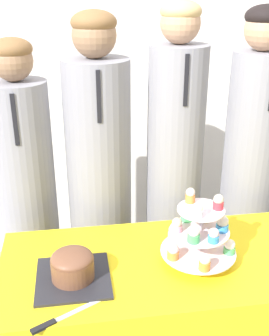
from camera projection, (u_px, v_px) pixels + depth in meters
wall_back at (124, 47)px, 2.51m from camera, size 9.00×0.06×2.70m
table at (166, 332)px, 1.75m from camera, size 1.28×0.57×0.73m
round_cake at (73, 267)px, 1.48m from camera, size 0.26×0.26×0.12m
cake_knife at (58, 320)px, 1.31m from camera, size 0.25×0.14×0.01m
cupcake_stand at (199, 232)px, 1.55m from camera, size 0.28×0.28×0.28m
student_0 at (29, 204)px, 2.04m from camera, size 0.27×0.28×1.50m
student_1 at (100, 191)px, 2.06m from camera, size 0.31×0.31×1.60m
student_2 at (174, 181)px, 2.11m from camera, size 0.27×0.28×1.64m
student_3 at (248, 177)px, 2.16m from camera, size 0.27×0.28×1.62m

